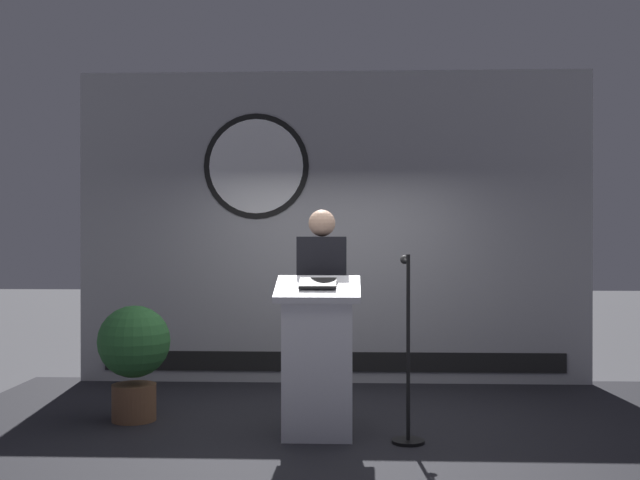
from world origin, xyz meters
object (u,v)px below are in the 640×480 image
microphone_stand (408,376)px  speaker_person (322,313)px  podium (318,359)px  potted_plant (134,351)px

microphone_stand → speaker_person: bearing=138.8°
microphone_stand → podium: bearing=171.9°
speaker_person → podium: bearing=-91.5°
speaker_person → potted_plant: bearing=-178.9°
podium → potted_plant: bearing=163.6°
speaker_person → microphone_stand: 0.96m
microphone_stand → potted_plant: 2.27m
potted_plant → podium: bearing=-16.4°
speaker_person → potted_plant: size_ratio=1.83×
podium → potted_plant: (-1.53, 0.45, -0.01)m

